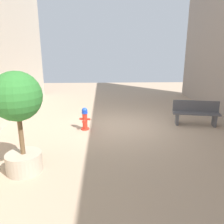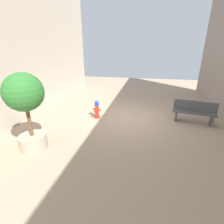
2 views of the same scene
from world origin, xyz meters
TOP-DOWN VIEW (x-y plane):
  - ground_plane at (0.00, 0.00)m, footprint 23.40×23.40m
  - fire_hydrant at (1.42, 0.30)m, footprint 0.41×0.38m
  - bench_near at (-2.91, -0.10)m, footprint 1.82×0.78m
  - planter_tree at (2.69, 3.23)m, footprint 1.15×1.15m

SIDE VIEW (x-z plane):
  - ground_plane at x=0.00m, z-range 0.00..0.00m
  - fire_hydrant at x=1.42m, z-range 0.00..0.85m
  - bench_near at x=-2.91m, z-range 0.03..0.98m
  - planter_tree at x=2.69m, z-range 0.34..2.80m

